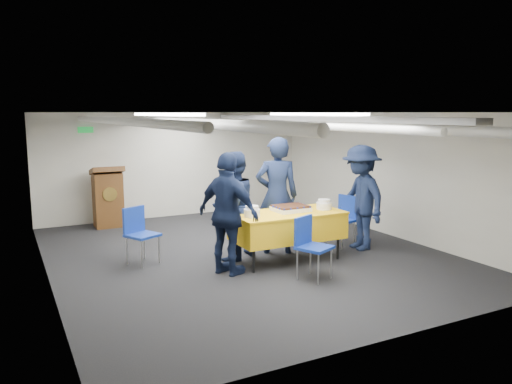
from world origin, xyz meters
The scene contains 14 objects.
ground centered at (0.00, 0.00, 0.00)m, with size 7.00×7.00×0.00m, color black.
room_shell centered at (0.09, 0.41, 1.81)m, with size 6.00×7.00×2.30m.
serving_table centered at (0.42, -0.64, 0.56)m, with size 1.73×0.84×0.77m.
sheet_cake centered at (0.52, -0.57, 0.82)m, with size 0.54×0.42×0.09m.
plate_stack_left centered at (-0.22, -0.69, 0.85)m, with size 0.24×0.24×0.17m.
plate_stack_right centered at (1.07, -0.69, 0.84)m, with size 0.24×0.24×0.16m.
podium centered at (-1.60, 3.05, 0.61)m, with size 0.62×0.53×1.25m.
chair_near centered at (0.27, -1.50, 0.53)m, with size 0.55×0.55×0.87m.
chair_right centered at (1.78, -0.29, 0.53)m, with size 0.51×0.51×0.87m.
chair_left centered at (-1.67, 0.29, 0.53)m, with size 0.56×0.56×0.87m.
sailor_a centered at (0.50, -0.16, 0.96)m, with size 0.70×0.46×1.91m, color black.
sailor_b centered at (-0.29, -0.17, 0.85)m, with size 0.83×0.65×1.71m, color black.
sailor_c centered at (-0.67, -0.82, 0.88)m, with size 1.03×0.43×1.76m, color black.
sailor_d centered at (1.86, -0.61, 0.88)m, with size 1.14×0.66×1.77m, color black.
Camera 1 is at (-3.48, -7.15, 2.30)m, focal length 35.00 mm.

